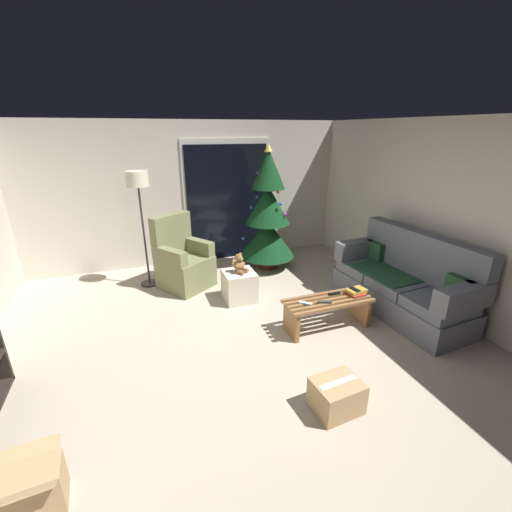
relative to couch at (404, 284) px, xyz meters
name	(u,v)px	position (x,y,z in m)	size (l,w,h in m)	color
ground_plane	(244,351)	(-2.32, -0.16, -0.40)	(7.00, 7.00, 0.00)	#B2A38E
wall_back	(190,194)	(-2.32, 2.90, 0.85)	(5.72, 0.12, 2.50)	beige
wall_right	(457,221)	(0.54, -0.16, 0.85)	(0.12, 6.00, 2.50)	beige
patio_door_frame	(227,201)	(-1.65, 2.83, 0.70)	(1.60, 0.02, 2.20)	silver
patio_door_glass	(228,204)	(-1.65, 2.81, 0.65)	(1.50, 0.02, 2.10)	black
couch	(404,284)	(0.00, 0.00, 0.00)	(0.90, 1.98, 1.08)	slate
coffee_table	(328,309)	(-1.19, -0.04, -0.14)	(1.10, 0.40, 0.40)	olive
remote_graphite	(325,302)	(-1.28, -0.11, 0.01)	(0.04, 0.16, 0.02)	#333338
remote_black	(334,294)	(-1.05, 0.05, 0.01)	(0.04, 0.16, 0.02)	black
remote_white	(306,303)	(-1.51, -0.06, 0.01)	(0.04, 0.16, 0.02)	silver
book_stack	(356,292)	(-0.78, -0.03, 0.03)	(0.26, 0.21, 0.06)	#A32D28
cell_phone	(355,289)	(-0.81, -0.04, 0.07)	(0.07, 0.14, 0.01)	black
christmas_tree	(268,216)	(-1.15, 2.08, 0.54)	(0.96, 0.96, 2.13)	#4C1E19
armchair	(183,262)	(-2.68, 1.80, 0.00)	(0.95, 0.95, 1.13)	olive
floor_lamp	(139,190)	(-3.20, 2.05, 1.11)	(0.32, 0.32, 1.78)	#2D2D30
ottoman	(239,286)	(-1.99, 1.05, -0.18)	(0.44, 0.44, 0.43)	beige
teddy_bear_chestnut	(240,264)	(-1.98, 1.04, 0.15)	(0.21, 0.22, 0.29)	brown
teddy_bear_honey_by_tree	(235,268)	(-1.79, 1.92, -0.28)	(0.20, 0.20, 0.29)	tan
cardboard_box_open_near_shelf	(27,491)	(-4.15, -1.29, -0.24)	(0.45, 0.46, 0.36)	tan
cardboard_box_taped_mid_floor	(337,396)	(-1.80, -1.23, -0.25)	(0.44, 0.37, 0.29)	tan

